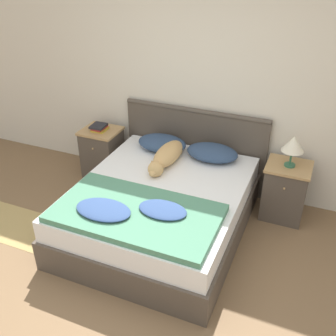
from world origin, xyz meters
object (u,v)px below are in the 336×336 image
Objects in this scene: bed at (161,209)px; dog at (167,156)px; pillow_left at (162,143)px; book_stack at (99,127)px; pillow_right at (212,153)px; nightstand_right at (285,191)px; nightstand_left at (103,153)px; table_lamp at (293,144)px.

bed is 2.35× the size of dog.
pillow_left reaches higher than bed.
pillow_right is at bearing 0.07° from book_stack.
pillow_left is 1.00× the size of pillow_right.
nightstand_right is at bearing 0.42° from pillow_left.
dog is (-1.23, -0.29, 0.30)m from nightstand_right.
nightstand_left is 0.76× the size of dog.
table_lamp is at bearing -90.00° from nightstand_right.
nightstand_right is 1.30m from dog.
pillow_left is 1.43m from table_lamp.
table_lamp reaches higher than bed.
table_lamp reaches higher than pillow_right.
bed is at bearing -67.74° from pillow_left.
dog reaches higher than pillow_right.
book_stack is 2.23m from table_lamp.
book_stack is (-1.41, -0.00, 0.05)m from pillow_right.
book_stack reaches higher than pillow_left.
table_lamp is at bearing -0.15° from nightstand_left.
nightstand_left and nightstand_right have the same top height.
pillow_left reaches higher than nightstand_left.
pillow_left reaches higher than nightstand_right.
nightstand_right is 1.89× the size of table_lamp.
nightstand_left is 2.95× the size of book_stack.
dog is at bearing -15.45° from book_stack.
nightstand_right is (1.11, 0.73, 0.05)m from bed.
pillow_right is (1.40, -0.01, 0.29)m from nightstand_left.
dog is (-0.42, -0.28, 0.01)m from pillow_right.
dog is at bearing -167.14° from table_lamp.
bed is 1.45m from table_lamp.
pillow_right is at bearing 0.00° from pillow_left.
dog reaches higher than pillow_left.
book_stack reaches higher than nightstand_right.
pillow_right is 2.67× the size of book_stack.
nightstand_right is 0.55m from table_lamp.
nightstand_right reaches higher than bed.
nightstand_right is at bearing 13.12° from dog.
bed is at bearing -146.74° from table_lamp.
pillow_right is 0.85m from table_lamp.
pillow_right is 0.50m from dog.
nightstand_left is at bearing 180.00° from nightstand_right.
nightstand_right is at bearing 0.31° from book_stack.
table_lamp reaches higher than book_stack.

